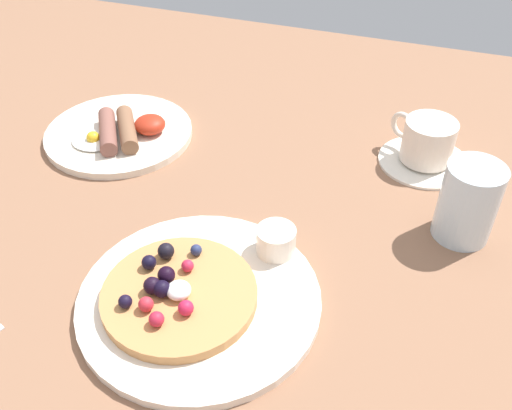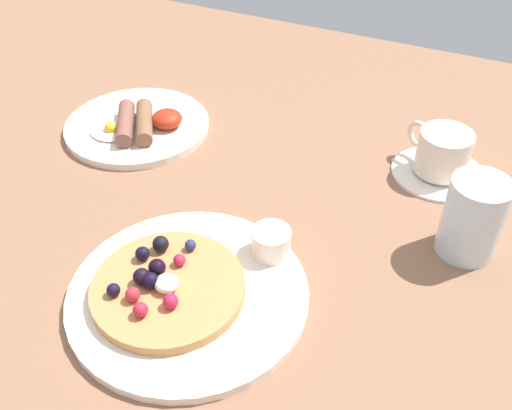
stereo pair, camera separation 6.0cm
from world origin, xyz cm
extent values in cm
cube|color=#895F46|center=(0.00, 0.00, -1.50)|extent=(199.75, 129.48, 3.00)
cylinder|color=white|center=(5.29, -11.19, 0.57)|extent=(26.86, 26.86, 1.14)
cylinder|color=#C5854C|center=(3.49, -12.31, 1.79)|extent=(16.98, 16.98, 1.31)
sphere|color=black|center=(-0.87, -16.00, 3.18)|extent=(1.47, 1.47, 1.47)
sphere|color=#BF223A|center=(3.28, -17.08, 3.25)|extent=(1.60, 1.60, 1.60)
sphere|color=black|center=(-1.08, -10.16, 3.28)|extent=(1.66, 1.66, 1.66)
sphere|color=red|center=(1.38, -15.68, 3.25)|extent=(1.61, 1.61, 1.61)
sphere|color=#CE1F43|center=(5.49, -14.80, 3.27)|extent=(1.65, 1.65, 1.65)
sphere|color=black|center=(-0.33, -8.04, 3.40)|extent=(1.91, 1.91, 1.91)
sphere|color=black|center=(0.90, -13.27, 3.40)|extent=(1.91, 1.91, 1.91)
sphere|color=navy|center=(3.04, -6.51, 3.11)|extent=(1.33, 1.33, 1.33)
sphere|color=#C8233F|center=(3.16, -9.15, 3.15)|extent=(1.40, 1.40, 1.40)
sphere|color=black|center=(1.66, -11.39, 3.41)|extent=(1.93, 1.93, 1.93)
sphere|color=black|center=(2.08, -13.34, 3.39)|extent=(1.89, 1.89, 1.89)
ellipsoid|color=white|center=(3.78, -12.82, 3.24)|extent=(2.66, 2.66, 1.60)
cylinder|color=white|center=(11.14, -1.75, 2.80)|extent=(4.68, 4.68, 3.31)
cylinder|color=brown|center=(11.14, -1.75, 3.46)|extent=(3.84, 3.84, 0.40)
cylinder|color=white|center=(-19.70, 15.61, 0.57)|extent=(22.52, 22.52, 1.14)
cylinder|color=brown|center=(-17.46, 14.59, 2.39)|extent=(7.78, 9.98, 2.51)
cylinder|color=brown|center=(-19.96, 13.16, 2.39)|extent=(7.60, 10.07, 2.51)
ellipsoid|color=white|center=(-21.54, 11.50, 1.44)|extent=(6.69, 5.69, 0.60)
sphere|color=yellow|center=(-21.54, 11.50, 1.94)|extent=(2.00, 2.00, 2.00)
ellipsoid|color=#AE2A16|center=(-14.79, 16.85, 2.44)|extent=(4.72, 4.72, 2.60)
cylinder|color=white|center=(25.83, 23.80, 0.42)|extent=(13.15, 13.15, 0.84)
cylinder|color=white|center=(25.83, 23.80, 3.86)|extent=(7.32, 7.32, 6.05)
torus|color=white|center=(21.84, 26.22, 4.17)|extent=(3.99, 2.86, 4.19)
cylinder|color=brown|center=(25.83, 23.80, 5.80)|extent=(6.22, 6.22, 0.48)
cylinder|color=silver|center=(31.74, 9.81, 5.08)|extent=(7.02, 7.02, 10.15)
camera|label=1|loc=(24.76, -48.87, 49.41)|focal=40.42mm
camera|label=2|loc=(30.29, -46.63, 49.41)|focal=40.42mm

